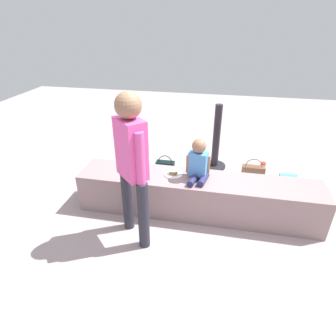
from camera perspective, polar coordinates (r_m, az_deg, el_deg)
The scene contains 12 objects.
ground_plane at distance 3.59m, azimuth 5.74°, elevation -8.68°, with size 12.00×12.00×0.00m, color #A79394.
concrete_ledge at distance 3.46m, azimuth 5.92°, elevation -5.54°, with size 2.86×0.51×0.48m, color gray.
child_seated at distance 3.24m, azimuth 6.15°, elevation 1.23°, with size 0.28×0.33×0.48m.
adult_standing at distance 2.72m, azimuth -7.33°, elevation 2.00°, with size 0.37×0.37×1.59m.
cake_plate at distance 3.38m, azimuth 1.11°, elevation -1.04°, with size 0.22×0.22×0.07m.
gift_bag at distance 4.16m, azimuth 22.84°, elevation -3.06°, with size 0.23×0.12×0.33m.
railing_post at distance 4.47m, azimuth 9.59°, elevation 4.48°, with size 0.36×0.36×1.02m.
water_bottle_near_gift at distance 4.16m, azimuth 6.28°, elevation -1.29°, with size 0.08×0.08×0.24m.
party_cup_red at distance 4.74m, azimuth 18.56°, elevation 0.46°, with size 0.08×0.08×0.11m, color red.
cake_box_white at distance 4.55m, azimuth -5.46°, elevation 1.03°, with size 0.31×0.30×0.15m, color white.
handbag_black_leather at distance 4.24m, azimuth -0.57°, elevation -0.14°, with size 0.27×0.11×0.35m.
handbag_brown_canvas at distance 4.38m, azimuth 16.72°, elevation -0.78°, with size 0.33×0.12×0.33m.
Camera 1 is at (0.21, -2.86, 2.16)m, focal length 30.27 mm.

